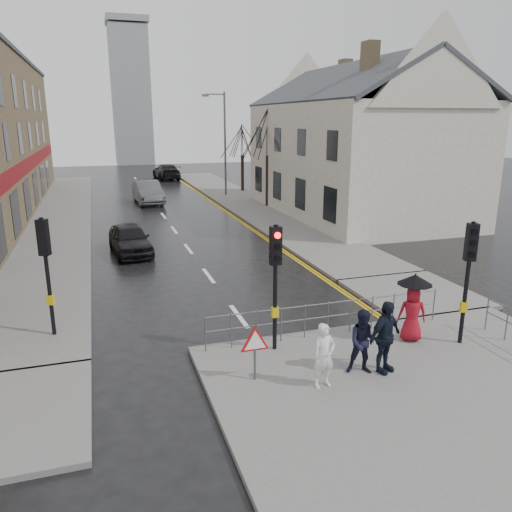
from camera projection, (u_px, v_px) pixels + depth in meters
ground at (270, 358)px, 13.19m from camera, size 120.00×120.00×0.00m
near_pavement at (453, 406)px, 10.84m from camera, size 10.00×9.00×0.14m
left_pavement at (59, 215)px, 32.38m from camera, size 4.00×44.00×0.14m
right_pavement at (242, 201)px, 38.04m from camera, size 4.00×40.00×0.14m
pavement_bridge_right at (414, 293)px, 17.84m from camera, size 4.00×4.20×0.14m
building_right_cream at (354, 140)px, 31.98m from camera, size 9.00×16.40×10.10m
church_tower at (131, 97)px, 68.17m from camera, size 5.00×5.00×18.00m
traffic_signal_near_left at (275, 266)px, 12.78m from camera, size 0.28×0.27×3.40m
traffic_signal_near_right at (469, 262)px, 13.14m from camera, size 0.34×0.33×3.40m
traffic_signal_far_left at (46, 256)px, 13.68m from camera, size 0.34×0.33×3.40m
guard_railing_front at (328, 311)px, 14.08m from camera, size 7.14×0.04×1.00m
warning_sign at (255, 344)px, 11.57m from camera, size 0.80×0.07×1.35m
street_lamp at (223, 137)px, 39.36m from camera, size 1.83×0.25×8.00m
tree_near at (268, 133)px, 34.23m from camera, size 2.40×2.40×6.58m
tree_far at (242, 140)px, 41.91m from camera, size 2.40×2.40×5.64m
pedestrian_a at (324, 356)px, 11.32m from camera, size 0.60×0.43×1.53m
pedestrian_b at (364, 342)px, 11.92m from camera, size 0.95×0.85×1.61m
pedestrian_with_umbrella at (413, 303)px, 13.64m from camera, size 0.96×0.96×1.91m
pedestrian_d at (385, 337)px, 11.96m from camera, size 1.15×0.79×1.81m
car_parked at (130, 239)px, 23.22m from camera, size 2.02×4.24×1.40m
car_mid at (148, 192)px, 37.21m from camera, size 2.05×5.05×1.63m
car_far at (166, 172)px, 52.22m from camera, size 2.52×5.50×1.56m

